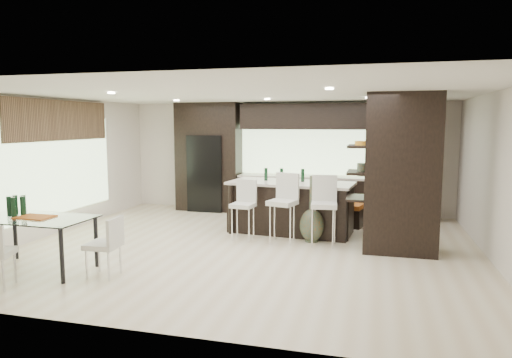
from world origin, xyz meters
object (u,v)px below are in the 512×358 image
(dining_table, at_px, (37,244))
(chair_end, at_px, (103,249))
(stool_mid, at_px, (282,215))
(floor_vase, at_px, (312,209))
(stool_right, at_px, (324,218))
(stool_left, at_px, (243,216))
(kitchen_island, at_px, (291,207))
(bench, at_px, (333,214))

(dining_table, xyz_separation_m, chair_end, (1.13, 0.00, -0.00))
(stool_mid, relative_size, floor_vase, 0.84)
(stool_mid, height_order, stool_right, stool_mid)
(stool_mid, distance_m, stool_right, 0.76)
(floor_vase, distance_m, chair_end, 3.77)
(stool_right, xyz_separation_m, dining_table, (-4.00, -2.48, -0.11))
(stool_left, height_order, stool_mid, stool_mid)
(kitchen_island, height_order, stool_left, kitchen_island)
(kitchen_island, height_order, floor_vase, floor_vase)
(stool_right, distance_m, chair_end, 3.80)
(stool_mid, relative_size, chair_end, 1.29)
(bench, height_order, floor_vase, floor_vase)
(kitchen_island, bearing_deg, dining_table, -128.34)
(stool_left, relative_size, dining_table, 0.55)
(kitchen_island, distance_m, floor_vase, 0.83)
(bench, xyz_separation_m, floor_vase, (-0.25, -1.54, 0.37))
(kitchen_island, xyz_separation_m, stool_mid, (0.00, -0.86, 0.00))
(stool_mid, bearing_deg, dining_table, -127.10)
(kitchen_island, relative_size, stool_right, 2.43)
(stool_mid, distance_m, chair_end, 3.26)
(floor_vase, xyz_separation_m, chair_end, (-2.62, -2.70, -0.22))
(stool_right, xyz_separation_m, chair_end, (-2.87, -2.48, -0.11))
(stool_mid, bearing_deg, stool_left, -166.56)
(chair_end, bearing_deg, stool_mid, -43.97)
(stool_left, bearing_deg, kitchen_island, 54.09)
(stool_right, distance_m, floor_vase, 0.35)
(kitchen_island, xyz_separation_m, floor_vase, (0.52, -0.64, 0.10))
(stool_mid, xyz_separation_m, chair_end, (-2.11, -2.48, -0.12))
(bench, bearing_deg, dining_table, -120.91)
(kitchen_island, xyz_separation_m, stool_left, (-0.76, -0.83, -0.06))
(stool_right, distance_m, dining_table, 4.71)
(stool_mid, bearing_deg, chair_end, -114.91)
(kitchen_island, height_order, dining_table, kitchen_island)
(bench, bearing_deg, stool_mid, -101.08)
(stool_left, bearing_deg, stool_mid, 4.40)
(stool_left, distance_m, chair_end, 2.85)
(stool_left, height_order, floor_vase, floor_vase)
(bench, xyz_separation_m, dining_table, (-4.01, -4.25, 0.16))
(kitchen_island, xyz_separation_m, bench, (0.77, 0.91, -0.27))
(kitchen_island, relative_size, bench, 1.94)
(floor_vase, bearing_deg, stool_right, -42.02)
(bench, height_order, dining_table, dining_table)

